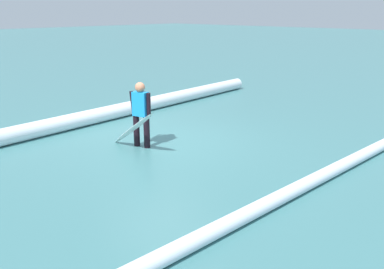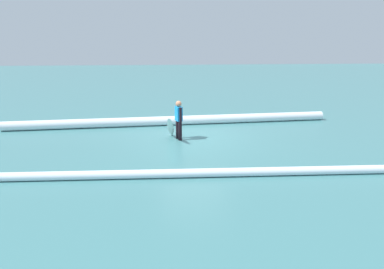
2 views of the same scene
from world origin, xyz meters
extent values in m
plane|color=teal|center=(0.00, 0.00, 0.00)|extent=(122.91, 122.91, 0.00)
cylinder|color=black|center=(0.55, 0.09, 0.36)|extent=(0.14, 0.14, 0.73)
cylinder|color=black|center=(0.62, -0.18, 0.36)|extent=(0.14, 0.14, 0.73)
cube|color=#198CD8|center=(0.58, -0.04, 0.99)|extent=(0.28, 0.38, 0.54)
sphere|color=tan|center=(0.58, -0.04, 1.37)|extent=(0.22, 0.22, 0.22)
cylinder|color=black|center=(0.53, 0.16, 0.99)|extent=(0.09, 0.09, 0.53)
cylinder|color=black|center=(0.64, -0.25, 0.99)|extent=(0.09, 0.16, 0.54)
ellipsoid|color=white|center=(0.90, 0.04, 0.50)|extent=(0.43, 1.59, 1.04)
ellipsoid|color=blue|center=(0.90, 0.04, 0.50)|extent=(0.24, 1.27, 0.84)
cylinder|color=white|center=(0.63, -2.49, 0.20)|extent=(14.49, 0.84, 0.40)
cylinder|color=white|center=(-0.42, 3.87, 0.12)|extent=(25.28, 2.14, 0.24)
camera|label=1|loc=(6.23, 6.74, 2.99)|focal=37.89mm
camera|label=2|loc=(1.65, 11.88, 3.33)|focal=30.42mm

